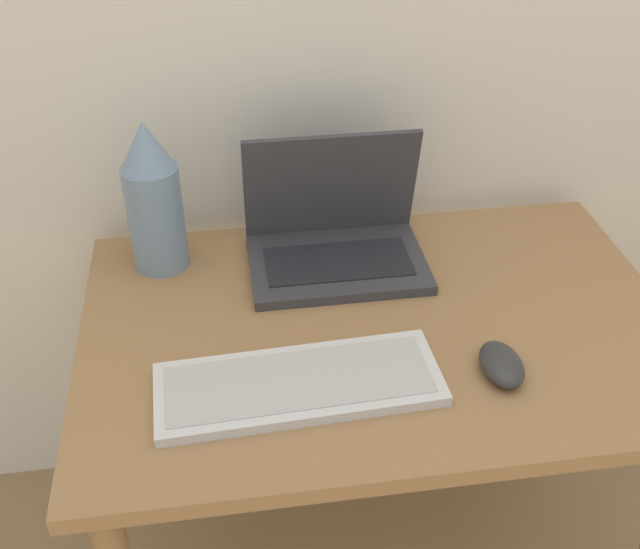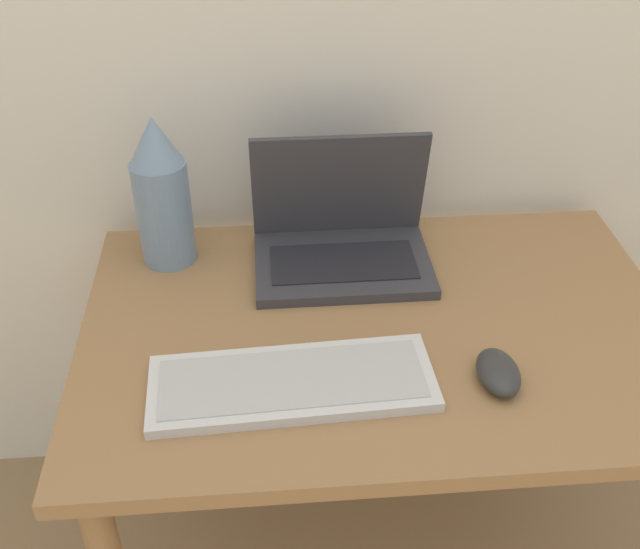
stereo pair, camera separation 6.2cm
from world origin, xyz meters
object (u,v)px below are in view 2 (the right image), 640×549
laptop (341,236)px  keyboard (292,383)px  mouse (498,372)px  vase (162,193)px

laptop → keyboard: (-0.11, -0.34, -0.04)m
laptop → mouse: 0.41m
laptop → keyboard: bearing=-108.1°
keyboard → vase: bearing=120.1°
mouse → vase: vase is taller
keyboard → vase: (-0.21, 0.37, 0.13)m
mouse → vase: (-0.53, 0.38, 0.12)m
mouse → keyboard: bearing=178.1°
laptop → vase: vase is taller
vase → mouse: bearing=-35.6°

